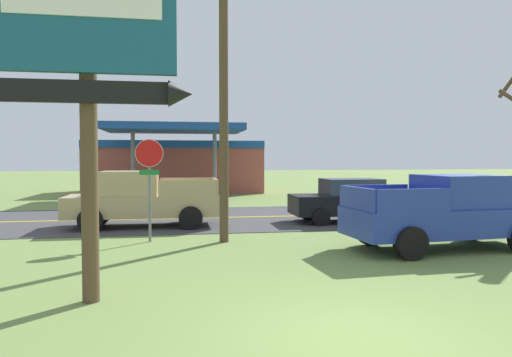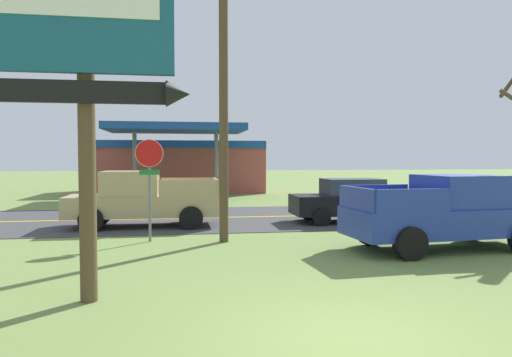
{
  "view_description": "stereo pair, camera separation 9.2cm",
  "coord_description": "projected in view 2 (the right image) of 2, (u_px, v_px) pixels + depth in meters",
  "views": [
    {
      "loc": [
        -2.29,
        -5.82,
        2.39
      ],
      "look_at": [
        0.0,
        8.0,
        1.8
      ],
      "focal_mm": 33.0,
      "sensor_mm": 36.0,
      "label": 1
    },
    {
      "loc": [
        -2.2,
        -5.83,
        2.39
      ],
      "look_at": [
        0.0,
        8.0,
        1.8
      ],
      "focal_mm": 33.0,
      "sensor_mm": 36.0,
      "label": 2
    }
  ],
  "objects": [
    {
      "name": "ground_plane",
      "position": [
        351.0,
        340.0,
        6.2
      ],
      "size": [
        180.0,
        180.0,
        0.0
      ],
      "primitive_type": "plane",
      "color": "olive"
    },
    {
      "name": "road_asphalt",
      "position": [
        237.0,
        217.0,
        19.03
      ],
      "size": [
        140.0,
        8.0,
        0.02
      ],
      "primitive_type": "cube",
      "color": "#3D3D3F",
      "rests_on": "ground"
    },
    {
      "name": "road_centre_line",
      "position": [
        237.0,
        217.0,
        19.03
      ],
      "size": [
        126.0,
        0.2,
        0.01
      ],
      "primitive_type": "cube",
      "color": "gold",
      "rests_on": "road_asphalt"
    },
    {
      "name": "motel_sign",
      "position": [
        87.0,
        30.0,
        7.57
      ],
      "size": [
        3.15,
        0.54,
        6.63
      ],
      "color": "brown",
      "rests_on": "ground"
    },
    {
      "name": "stop_sign",
      "position": [
        149.0,
        171.0,
        13.46
      ],
      "size": [
        0.8,
        0.08,
        2.95
      ],
      "color": "slate",
      "rests_on": "ground"
    },
    {
      "name": "utility_pole",
      "position": [
        223.0,
        67.0,
        13.31
      ],
      "size": [
        2.08,
        0.26,
        9.34
      ],
      "color": "brown",
      "rests_on": "ground"
    },
    {
      "name": "gas_station",
      "position": [
        177.0,
        165.0,
        33.6
      ],
      "size": [
        12.0,
        11.5,
        4.4
      ],
      "color": "#A84C42",
      "rests_on": "ground"
    },
    {
      "name": "pickup_blue_parked_on_lawn",
      "position": [
        446.0,
        213.0,
        12.37
      ],
      "size": [
        5.35,
        2.58,
        1.96
      ],
      "color": "#233893",
      "rests_on": "ground"
    },
    {
      "name": "pickup_tan_on_road",
      "position": [
        142.0,
        199.0,
        16.45
      ],
      "size": [
        5.2,
        2.24,
        1.96
      ],
      "color": "tan",
      "rests_on": "ground"
    },
    {
      "name": "car_black_near_lane",
      "position": [
        349.0,
        200.0,
        17.65
      ],
      "size": [
        4.2,
        2.0,
        1.64
      ],
      "color": "black",
      "rests_on": "ground"
    }
  ]
}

